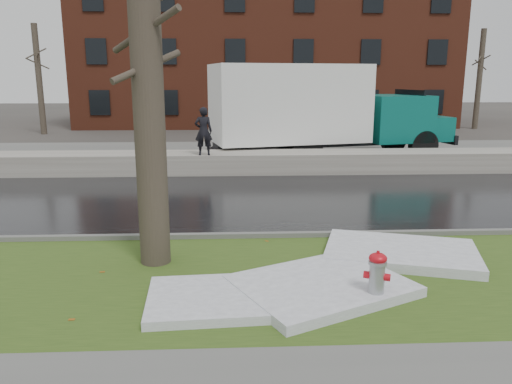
{
  "coord_description": "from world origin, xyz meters",
  "views": [
    {
      "loc": [
        -0.39,
        -9.22,
        3.4
      ],
      "look_at": [
        0.09,
        1.18,
        1.0
      ],
      "focal_mm": 35.0,
      "sensor_mm": 36.0,
      "label": 1
    }
  ],
  "objects_px": {
    "fire_hydrant": "(377,275)",
    "box_truck": "(318,110)",
    "worker": "(204,131)",
    "tree": "(147,71)"
  },
  "relations": [
    {
      "from": "fire_hydrant",
      "to": "worker",
      "type": "height_order",
      "value": "worker"
    },
    {
      "from": "box_truck",
      "to": "fire_hydrant",
      "type": "bearing_deg",
      "value": -108.48
    },
    {
      "from": "box_truck",
      "to": "worker",
      "type": "height_order",
      "value": "box_truck"
    },
    {
      "from": "fire_hydrant",
      "to": "tree",
      "type": "height_order",
      "value": "tree"
    },
    {
      "from": "fire_hydrant",
      "to": "box_truck",
      "type": "distance_m",
      "value": 13.75
    },
    {
      "from": "fire_hydrant",
      "to": "worker",
      "type": "xyz_separation_m",
      "value": [
        -3.18,
        10.35,
        1.1
      ]
    },
    {
      "from": "fire_hydrant",
      "to": "tree",
      "type": "xyz_separation_m",
      "value": [
        -3.62,
        1.89,
        3.03
      ]
    },
    {
      "from": "tree",
      "to": "worker",
      "type": "bearing_deg",
      "value": 87.01
    },
    {
      "from": "box_truck",
      "to": "worker",
      "type": "bearing_deg",
      "value": -157.15
    },
    {
      "from": "box_truck",
      "to": "tree",
      "type": "bearing_deg",
      "value": -125.82
    }
  ]
}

